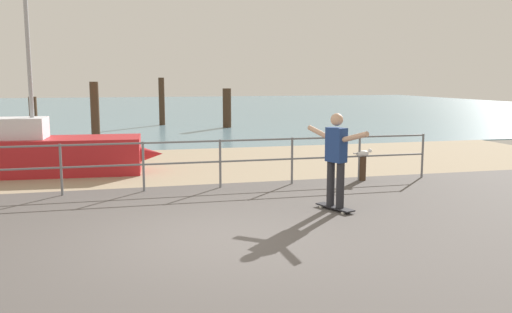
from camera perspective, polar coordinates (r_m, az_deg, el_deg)
name	(u,v)px	position (r m, az deg, el deg)	size (l,w,h in m)	color
ground_plane	(220,262)	(7.05, -3.79, -11.08)	(24.00, 10.00, 0.04)	#514C49
beach_strip	(167,165)	(14.78, -9.36, -0.90)	(24.00, 6.00, 0.04)	tan
sea_surface	(136,108)	(42.63, -12.54, 4.98)	(72.00, 50.00, 0.04)	slate
railing_fence	(143,159)	(11.28, -11.84, -0.23)	(12.85, 0.05, 1.05)	slate
sailboat	(54,153)	(13.96, -20.53, 0.31)	(5.01, 1.68, 5.33)	#B21E23
skateboard	(335,207)	(9.68, 8.34, -5.34)	(0.48, 0.82, 0.08)	black
skateboarder	(336,154)	(9.50, 8.46, 0.23)	(0.62, 1.38, 1.65)	#26262B
bollard_short	(362,169)	(12.53, 11.14, -1.29)	(0.18, 0.18, 0.57)	#422D1E
seagull	(363,153)	(12.48, 11.26, 0.34)	(0.49, 0.16, 0.18)	white
groyne_post_1	(33,114)	(25.76, -22.48, 4.17)	(0.35, 0.35, 1.52)	#422D1E
groyne_post_2	(95,113)	(19.90, -16.65, 4.41)	(0.30, 0.30, 2.21)	#422D1E
groyne_post_3	(162,102)	(27.11, -9.93, 5.73)	(0.29, 0.29, 2.35)	#422D1E
groyne_post_4	(227,108)	(25.43, -3.09, 5.12)	(0.40, 0.40, 1.85)	#422D1E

